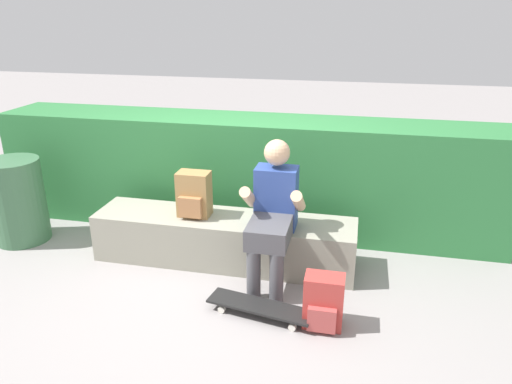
# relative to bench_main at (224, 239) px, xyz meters

# --- Properties ---
(ground_plane) EXTENTS (24.00, 24.00, 0.00)m
(ground_plane) POSITION_rel_bench_main_xyz_m (0.00, -0.40, -0.21)
(ground_plane) COLOR gray
(bench_main) EXTENTS (2.31, 0.51, 0.43)m
(bench_main) POSITION_rel_bench_main_xyz_m (0.00, 0.00, 0.00)
(bench_main) COLOR gray
(bench_main) RESTS_ON ground
(person_skater) EXTENTS (0.49, 0.62, 1.18)m
(person_skater) POSITION_rel_bench_main_xyz_m (0.48, -0.22, 0.42)
(person_skater) COLOR #2D4793
(person_skater) RESTS_ON ground
(skateboard_near_person) EXTENTS (0.82, 0.34, 0.09)m
(skateboard_near_person) POSITION_rel_bench_main_xyz_m (0.48, -0.75, -0.14)
(skateboard_near_person) COLOR black
(skateboard_near_person) RESTS_ON ground
(backpack_on_bench) EXTENTS (0.28, 0.23, 0.40)m
(backpack_on_bench) POSITION_rel_bench_main_xyz_m (-0.26, -0.01, 0.41)
(backpack_on_bench) COLOR #A37A47
(backpack_on_bench) RESTS_ON bench_main
(backpack_on_ground) EXTENTS (0.28, 0.23, 0.40)m
(backpack_on_ground) POSITION_rel_bench_main_xyz_m (0.95, -0.77, -0.02)
(backpack_on_ground) COLOR #B23833
(backpack_on_ground) RESTS_ON ground
(hedge_row) EXTENTS (5.07, 0.69, 1.13)m
(hedge_row) POSITION_rel_bench_main_xyz_m (-0.01, 0.83, 0.35)
(hedge_row) COLOR #2E753C
(hedge_row) RESTS_ON ground
(trash_bin) EXTENTS (0.51, 0.51, 0.82)m
(trash_bin) POSITION_rel_bench_main_xyz_m (-2.06, -0.00, 0.19)
(trash_bin) COLOR #3D6B47
(trash_bin) RESTS_ON ground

